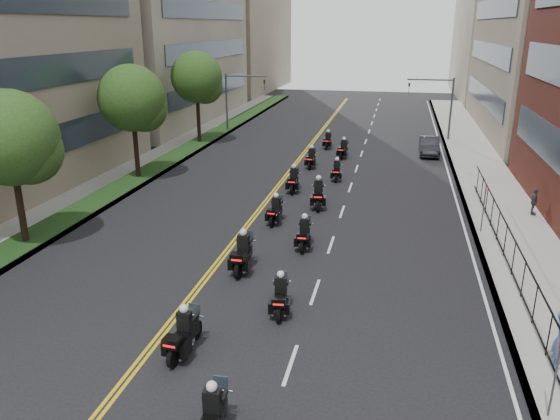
% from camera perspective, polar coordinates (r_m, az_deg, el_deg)
% --- Properties ---
extents(sidewalk_right, '(4.00, 90.00, 0.15)m').
position_cam_1_polar(sidewalk_right, '(36.16, 21.37, 1.50)').
color(sidewalk_right, gray).
rests_on(sidewalk_right, ground).
extents(sidewalk_left, '(4.00, 90.00, 0.15)m').
position_cam_1_polar(sidewalk_left, '(39.92, -14.95, 3.71)').
color(sidewalk_left, gray).
rests_on(sidewalk_left, ground).
extents(grass_strip, '(2.00, 90.00, 0.04)m').
position_cam_1_polar(grass_strip, '(39.54, -13.93, 3.80)').
color(grass_strip, '#1A3412').
rests_on(grass_strip, sidewalk_left).
extents(building_right_far, '(15.00, 28.00, 26.00)m').
position_cam_1_polar(building_right_far, '(88.66, 23.75, 19.24)').
color(building_right_far, gray).
rests_on(building_right_far, ground).
extents(building_left_far, '(16.00, 28.00, 26.00)m').
position_cam_1_polar(building_left_far, '(91.66, -5.88, 20.56)').
color(building_left_far, gray).
rests_on(building_left_far, ground).
extents(iron_fence, '(0.05, 28.00, 1.50)m').
position_cam_1_polar(iron_fence, '(23.66, 23.63, -5.56)').
color(iron_fence, black).
rests_on(iron_fence, sidewalk_right).
extents(street_trees, '(4.40, 38.40, 7.98)m').
position_cam_1_polar(street_trees, '(32.99, -19.19, 9.24)').
color(street_trees, black).
rests_on(street_trees, ground).
extents(traffic_signal_right, '(4.09, 0.20, 5.60)m').
position_cam_1_polar(traffic_signal_right, '(51.75, 16.44, 11.02)').
color(traffic_signal_right, '#3F3F44').
rests_on(traffic_signal_right, ground).
extents(traffic_signal_left, '(4.09, 0.20, 5.60)m').
position_cam_1_polar(traffic_signal_left, '(53.90, -4.64, 11.99)').
color(traffic_signal_left, '#3F3F44').
rests_on(traffic_signal_left, ground).
extents(motorcycle_1, '(0.53, 2.26, 1.67)m').
position_cam_1_polar(motorcycle_1, '(14.73, -7.18, -20.85)').
color(motorcycle_1, black).
rests_on(motorcycle_1, ground).
extents(motorcycle_2, '(0.61, 2.31, 1.70)m').
position_cam_1_polar(motorcycle_2, '(18.03, -10.06, -12.78)').
color(motorcycle_2, black).
rests_on(motorcycle_2, ground).
extents(motorcycle_3, '(0.65, 2.18, 1.61)m').
position_cam_1_polar(motorcycle_3, '(20.09, 0.04, -9.06)').
color(motorcycle_3, black).
rests_on(motorcycle_3, ground).
extents(motorcycle_4, '(0.59, 2.53, 1.86)m').
position_cam_1_polar(motorcycle_4, '(23.36, -3.92, -4.68)').
color(motorcycle_4, black).
rests_on(motorcycle_4, ground).
extents(motorcycle_5, '(0.55, 2.25, 1.66)m').
position_cam_1_polar(motorcycle_5, '(25.73, 2.54, -2.58)').
color(motorcycle_5, black).
rests_on(motorcycle_5, ground).
extents(motorcycle_6, '(0.53, 2.20, 1.62)m').
position_cam_1_polar(motorcycle_6, '(28.93, -0.48, -0.14)').
color(motorcycle_6, black).
rests_on(motorcycle_6, ground).
extents(motorcycle_7, '(0.75, 2.55, 1.89)m').
position_cam_1_polar(motorcycle_7, '(31.42, 4.02, 1.57)').
color(motorcycle_7, black).
rests_on(motorcycle_7, ground).
extents(motorcycle_8, '(0.59, 2.39, 1.76)m').
position_cam_1_polar(motorcycle_8, '(34.43, 1.43, 3.07)').
color(motorcycle_8, black).
rests_on(motorcycle_8, ground).
extents(motorcycle_9, '(0.52, 2.13, 1.57)m').
position_cam_1_polar(motorcycle_9, '(37.21, 5.93, 4.05)').
color(motorcycle_9, black).
rests_on(motorcycle_9, ground).
extents(motorcycle_10, '(0.52, 2.25, 1.67)m').
position_cam_1_polar(motorcycle_10, '(40.41, 3.28, 5.36)').
color(motorcycle_10, black).
rests_on(motorcycle_10, ground).
extents(motorcycle_11, '(0.67, 2.27, 1.68)m').
position_cam_1_polar(motorcycle_11, '(43.60, 6.63, 6.27)').
color(motorcycle_11, black).
rests_on(motorcycle_11, ground).
extents(motorcycle_12, '(0.50, 2.15, 1.59)m').
position_cam_1_polar(motorcycle_12, '(47.05, 5.02, 7.20)').
color(motorcycle_12, black).
rests_on(motorcycle_12, ground).
extents(parked_sedan, '(1.54, 4.33, 1.43)m').
position_cam_1_polar(parked_sedan, '(46.13, 15.33, 6.48)').
color(parked_sedan, black).
rests_on(parked_sedan, ground).
extents(pedestrian_c, '(0.56, 0.94, 1.50)m').
position_cam_1_polar(pedestrian_c, '(32.76, 25.03, 0.81)').
color(pedestrian_c, '#3F4046').
rests_on(pedestrian_c, sidewalk_right).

